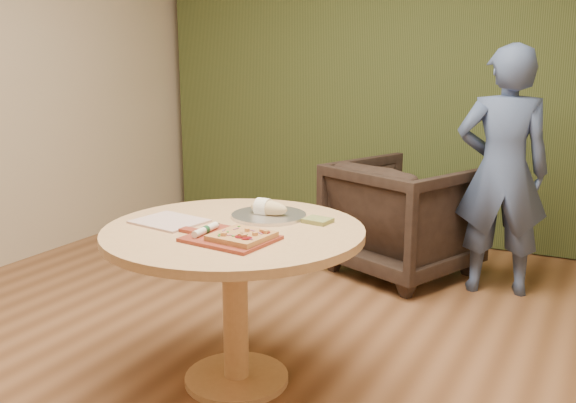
% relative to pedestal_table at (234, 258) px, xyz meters
% --- Properties ---
extents(room_shell, '(5.04, 6.04, 2.84)m').
position_rel_pedestal_table_xyz_m(room_shell, '(0.11, -0.14, 0.79)').
color(room_shell, brown).
rests_on(room_shell, ground).
extents(curtain, '(4.80, 0.14, 2.78)m').
position_rel_pedestal_table_xyz_m(curtain, '(0.11, 2.76, 0.79)').
color(curtain, '#2F3B1B').
rests_on(curtain, ground).
extents(pedestal_table, '(1.17, 1.17, 0.75)m').
position_rel_pedestal_table_xyz_m(pedestal_table, '(0.00, 0.00, 0.00)').
color(pedestal_table, tan).
rests_on(pedestal_table, ground).
extents(pizza_paddle, '(0.46, 0.31, 0.01)m').
position_rel_pedestal_table_xyz_m(pizza_paddle, '(0.08, -0.17, 0.15)').
color(pizza_paddle, maroon).
rests_on(pizza_paddle, pedestal_table).
extents(flatbread_pizza, '(0.24, 0.24, 0.04)m').
position_rel_pedestal_table_xyz_m(flatbread_pizza, '(0.15, -0.17, 0.17)').
color(flatbread_pizza, tan).
rests_on(flatbread_pizza, pizza_paddle).
extents(cutlery_roll, '(0.04, 0.20, 0.03)m').
position_rel_pedestal_table_xyz_m(cutlery_roll, '(-0.03, -0.17, 0.17)').
color(cutlery_roll, white).
rests_on(cutlery_roll, pizza_paddle).
extents(newspaper, '(0.33, 0.29, 0.01)m').
position_rel_pedestal_table_xyz_m(newspaper, '(-0.31, -0.06, 0.15)').
color(newspaper, white).
rests_on(newspaper, pedestal_table).
extents(serving_tray, '(0.36, 0.36, 0.02)m').
position_rel_pedestal_table_xyz_m(serving_tray, '(0.04, 0.24, 0.15)').
color(serving_tray, silver).
rests_on(serving_tray, pedestal_table).
extents(bread_roll, '(0.19, 0.09, 0.09)m').
position_rel_pedestal_table_xyz_m(bread_roll, '(0.04, 0.24, 0.18)').
color(bread_roll, '#E1C489').
rests_on(bread_roll, serving_tray).
extents(green_packet, '(0.13, 0.11, 0.02)m').
position_rel_pedestal_table_xyz_m(green_packet, '(0.29, 0.25, 0.15)').
color(green_packet, '#59622C').
rests_on(green_packet, pedestal_table).
extents(armchair, '(1.09, 1.06, 0.87)m').
position_rel_pedestal_table_xyz_m(armchair, '(0.21, 1.84, -0.17)').
color(armchair, black).
rests_on(armchair, ground).
extents(person_standing, '(0.65, 0.52, 1.57)m').
position_rel_pedestal_table_xyz_m(person_standing, '(0.85, 1.78, 0.17)').
color(person_standing, '#3E507C').
rests_on(person_standing, ground).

